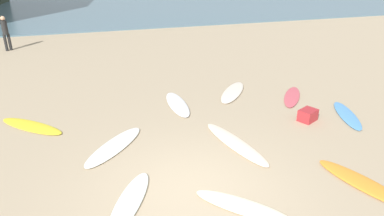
% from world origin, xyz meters
% --- Properties ---
extents(ground_plane, '(120.00, 120.00, 0.00)m').
position_xyz_m(ground_plane, '(0.00, 0.00, 0.00)').
color(ground_plane, tan).
extents(surfboard_0, '(0.57, 2.11, 0.09)m').
position_xyz_m(surfboard_0, '(0.82, 4.47, 0.04)').
color(surfboard_0, white).
rests_on(surfboard_0, ground_plane).
extents(surfboard_1, '(1.09, 2.64, 0.08)m').
position_xyz_m(surfboard_1, '(1.65, 1.57, 0.04)').
color(surfboard_1, '#F7DEC1').
rests_on(surfboard_1, ground_plane).
extents(surfboard_3, '(1.15, 2.10, 0.07)m').
position_xyz_m(surfboard_3, '(5.59, 2.22, 0.03)').
color(surfboard_3, '#5295D8').
rests_on(surfboard_3, ground_plane).
extents(surfboard_4, '(1.55, 1.89, 0.07)m').
position_xyz_m(surfboard_4, '(4.77, 4.03, 0.03)').
color(surfboard_4, '#D14F5B').
rests_on(surfboard_4, ground_plane).
extents(surfboard_5, '(1.21, 2.25, 0.07)m').
position_xyz_m(surfboard_5, '(3.62, -0.80, 0.04)').
color(surfboard_5, orange).
rests_on(surfboard_5, ground_plane).
extents(surfboard_6, '(1.92, 2.11, 0.07)m').
position_xyz_m(surfboard_6, '(-1.40, 2.31, 0.03)').
color(surfboard_6, white).
rests_on(surfboard_6, ground_plane).
extents(surfboard_7, '(2.03, 1.90, 0.07)m').
position_xyz_m(surfboard_7, '(-3.58, 4.13, 0.03)').
color(surfboard_7, yellow).
rests_on(surfboard_7, ground_plane).
extents(surfboard_8, '(1.33, 2.00, 0.07)m').
position_xyz_m(surfboard_8, '(-1.29, 0.00, 0.04)').
color(surfboard_8, white).
rests_on(surfboard_8, ground_plane).
extents(surfboard_9, '(1.79, 1.74, 0.07)m').
position_xyz_m(surfboard_9, '(0.81, -0.78, 0.03)').
color(surfboard_9, '#F7ECC6').
rests_on(surfboard_9, ground_plane).
extents(surfboard_10, '(1.77, 2.11, 0.08)m').
position_xyz_m(surfboard_10, '(2.96, 4.97, 0.04)').
color(surfboard_10, silver).
rests_on(surfboard_10, ground_plane).
extents(beachgoer_near, '(0.39, 0.39, 1.71)m').
position_xyz_m(beachgoer_near, '(-5.63, 13.57, 0.95)').
color(beachgoer_near, black).
rests_on(beachgoer_near, ground_plane).
extents(beach_cooler, '(0.66, 0.60, 0.35)m').
position_xyz_m(beach_cooler, '(4.26, 2.30, 0.17)').
color(beach_cooler, '#B2282D').
rests_on(beach_cooler, ground_plane).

